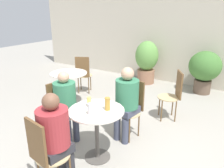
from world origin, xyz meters
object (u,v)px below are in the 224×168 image
seated_person_0 (126,98)px  beer_glass_0 (89,102)px  cafe_table_near (97,121)px  beer_glass_1 (90,109)px  bistro_chair_2 (44,151)px  bistro_chair_3 (83,72)px  seated_person_2 (55,133)px  cafe_table_far (69,80)px  bistro_chair_0 (132,104)px  bistro_chair_4 (174,92)px  potted_plant_0 (147,60)px  bistro_chair_1 (60,106)px  beer_glass_2 (107,104)px  potted_plant_1 (205,68)px  seated_person_1 (66,101)px

seated_person_0 → beer_glass_0: seated_person_0 is taller
cafe_table_near → beer_glass_1: size_ratio=4.94×
bistro_chair_2 → seated_person_0: 1.49m
bistro_chair_2 → bistro_chair_3: size_ratio=1.00×
bistro_chair_2 → seated_person_2: size_ratio=0.79×
cafe_table_near → cafe_table_far: same height
bistro_chair_0 → bistro_chair_4: bearing=74.7°
bistro_chair_3 → beer_glass_0: (1.61, -1.86, 0.27)m
seated_person_2 → potted_plant_0: bearing=-71.7°
bistro_chair_1 → bistro_chair_3: (-0.95, 1.76, 0.00)m
cafe_table_near → cafe_table_far: (-1.54, 1.14, 0.01)m
bistro_chair_2 → potted_plant_0: 4.35m
bistro_chair_1 → beer_glass_1: 0.91m
seated_person_2 → beer_glass_2: bearing=-98.4°
seated_person_0 → beer_glass_2: 0.59m
cafe_table_far → bistro_chair_3: size_ratio=0.82×
cafe_table_far → bistro_chair_4: bearing=15.8°
bistro_chair_2 → bistro_chair_3: (-1.63, 2.70, 0.00)m
bistro_chair_0 → seated_person_2: bearing=-90.0°
bistro_chair_4 → potted_plant_0: 2.21m
potted_plant_1 → beer_glass_2: bearing=-100.8°
cafe_table_near → beer_glass_0: (-0.15, 0.03, 0.24)m
bistro_chair_4 → bistro_chair_1: bearing=-69.8°
bistro_chair_1 → cafe_table_near: bearing=-90.0°
seated_person_2 → cafe_table_far: bearing=-42.2°
cafe_table_far → seated_person_2: 2.30m
cafe_table_far → bistro_chair_2: bistro_chair_2 is taller
bistro_chair_3 → bistro_chair_4: size_ratio=1.00×
seated_person_2 → potted_plant_1: size_ratio=1.12×
cafe_table_far → bistro_chair_4: (2.09, 0.59, -0.04)m
cafe_table_far → bistro_chair_0: (1.67, -0.33, -0.04)m
bistro_chair_4 → seated_person_0: 1.17m
seated_person_2 → potted_plant_0: size_ratio=1.00×
cafe_table_far → bistro_chair_1: (0.73, -1.01, -0.04)m
seated_person_1 → beer_glass_2: (0.78, -0.03, 0.15)m
bistro_chair_1 → potted_plant_1: potted_plant_1 is taller
seated_person_2 → beer_glass_2: 0.78m
bistro_chair_4 → seated_person_2: (-0.66, -2.39, 0.15)m
beer_glass_2 → cafe_table_near: bearing=-148.3°
bistro_chair_0 → bistro_chair_2: size_ratio=1.00×
bistro_chair_2 → beer_glass_0: size_ratio=6.65×
bistro_chair_0 → bistro_chair_1: same height
bistro_chair_0 → potted_plant_1: (0.65, 2.69, 0.08)m
bistro_chair_3 → potted_plant_1: potted_plant_1 is taller
cafe_table_far → beer_glass_1: size_ratio=5.08×
seated_person_0 → potted_plant_0: seated_person_0 is taller
cafe_table_far → beer_glass_0: (1.39, -1.11, 0.23)m
bistro_chair_4 → potted_plant_1: bearing=143.2°
seated_person_1 → beer_glass_1: size_ratio=7.62×
bistro_chair_3 → cafe_table_near: bearing=106.4°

